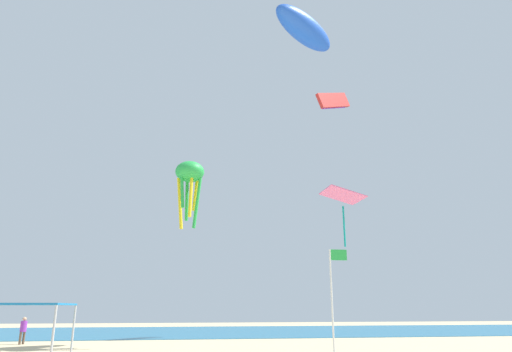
{
  "coord_description": "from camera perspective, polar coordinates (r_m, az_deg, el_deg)",
  "views": [
    {
      "loc": [
        -0.91,
        -15.14,
        2.14
      ],
      "look_at": [
        2.62,
        6.27,
        8.43
      ],
      "focal_mm": 31.89,
      "sensor_mm": 36.0,
      "label": 1
    }
  ],
  "objects": [
    {
      "name": "kite_octopus_green",
      "position": [
        28.36,
        -8.32,
        0.1
      ],
      "size": [
        2.5,
        2.5,
        4.19
      ],
      "rotation": [
        0.0,
        0.0,
        3.86
      ],
      "color": "green"
    },
    {
      "name": "ocean_strip",
      "position": [
        44.67,
        -8.66,
        -18.72
      ],
      "size": [
        110.0,
        21.86,
        0.03
      ],
      "primitive_type": "cube",
      "color": "#1E6B93",
      "rests_on": "ground"
    },
    {
      "name": "canopy_tent",
      "position": [
        16.59,
        -27.96,
        -14.32
      ],
      "size": [
        3.14,
        2.69,
        2.27
      ],
      "color": "#B2B2B7",
      "rests_on": "ground"
    },
    {
      "name": "kite_diamond_pink",
      "position": [
        24.71,
        10.81,
        -2.71
      ],
      "size": [
        2.02,
        2.08,
        3.04
      ],
      "rotation": [
        0.0,
        0.0,
        4.73
      ],
      "color": "pink"
    },
    {
      "name": "banner_flag",
      "position": [
        15.27,
        9.73,
        -15.06
      ],
      "size": [
        0.61,
        0.06,
        3.98
      ],
      "color": "silver",
      "rests_on": "ground"
    },
    {
      "name": "kite_inflatable_blue",
      "position": [
        35.56,
        6.1,
        17.87
      ],
      "size": [
        6.57,
        6.2,
        2.73
      ],
      "rotation": [
        0.0,
        0.0,
        3.86
      ],
      "color": "blue"
    },
    {
      "name": "kite_parafoil_red",
      "position": [
        41.53,
        9.67,
        9.28
      ],
      "size": [
        4.03,
        2.79,
        2.82
      ],
      "rotation": [
        0.0,
        0.0,
        3.77
      ],
      "color": "red"
    },
    {
      "name": "person_leftmost",
      "position": [
        32.41,
        -27.15,
        -16.62
      ],
      "size": [
        0.38,
        0.4,
        1.59
      ],
      "rotation": [
        0.0,
        0.0,
        1.13
      ],
      "color": "brown",
      "rests_on": "ground"
    }
  ]
}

